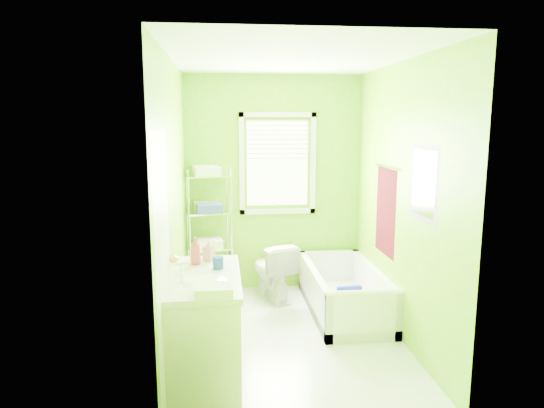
{
  "coord_description": "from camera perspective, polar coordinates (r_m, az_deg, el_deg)",
  "views": [
    {
      "loc": [
        -0.62,
        -4.35,
        2.05
      ],
      "look_at": [
        -0.14,
        0.25,
        1.26
      ],
      "focal_mm": 32.0,
      "sensor_mm": 36.0,
      "label": 1
    }
  ],
  "objects": [
    {
      "name": "bathtub",
      "position": [
        5.4,
        8.51,
        -10.87
      ],
      "size": [
        0.74,
        1.58,
        0.51
      ],
      "color": "white",
      "rests_on": "ground"
    },
    {
      "name": "ground",
      "position": [
        4.85,
        2.02,
        -15.35
      ],
      "size": [
        2.9,
        2.9,
        0.0
      ],
      "primitive_type": "plane",
      "color": "silver",
      "rests_on": "ground"
    },
    {
      "name": "room_envelope",
      "position": [
        4.42,
        2.14,
        3.12
      ],
      "size": [
        2.14,
        2.94,
        2.62
      ],
      "color": "#68AD08",
      "rests_on": "ground"
    },
    {
      "name": "window",
      "position": [
        5.83,
        0.66,
        5.39
      ],
      "size": [
        0.92,
        0.05,
        1.22
      ],
      "color": "white",
      "rests_on": "ground"
    },
    {
      "name": "toilet",
      "position": [
        5.67,
        0.01,
        -7.82
      ],
      "size": [
        0.59,
        0.76,
        0.69
      ],
      "primitive_type": "imported",
      "rotation": [
        0.0,
        0.0,
        3.48
      ],
      "color": "white",
      "rests_on": "ground"
    },
    {
      "name": "right_wall_decor",
      "position": [
        4.69,
        14.77,
        0.4
      ],
      "size": [
        0.04,
        1.48,
        1.17
      ],
      "color": "#48080E",
      "rests_on": "ground"
    },
    {
      "name": "vanity",
      "position": [
        4.06,
        -7.89,
        -13.64
      ],
      "size": [
        0.58,
        1.13,
        1.09
      ],
      "color": "silver",
      "rests_on": "ground"
    },
    {
      "name": "wire_shelf_unit",
      "position": [
        5.74,
        -7.38,
        -1.56
      ],
      "size": [
        0.56,
        0.45,
        1.54
      ],
      "color": "silver",
      "rests_on": "ground"
    },
    {
      "name": "door",
      "position": [
        3.54,
        -12.6,
        -7.86
      ],
      "size": [
        0.09,
        0.8,
        2.0
      ],
      "color": "white",
      "rests_on": "ground"
    }
  ]
}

